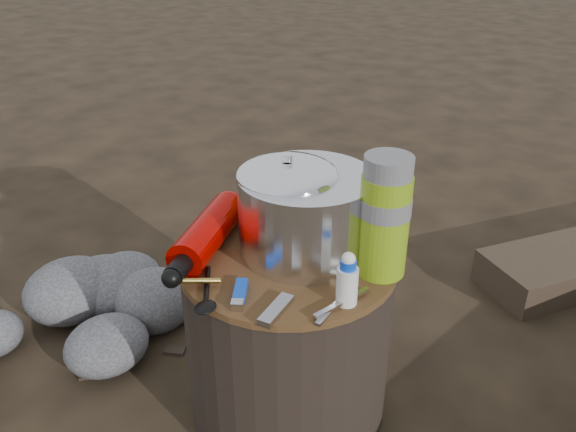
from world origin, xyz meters
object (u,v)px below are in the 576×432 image
at_px(camping_pot, 287,206).
at_px(stump, 288,336).
at_px(travel_mug, 374,216).
at_px(fuel_bottle, 208,233).
at_px(thermos, 384,217).

bearing_deg(camping_pot, stump, -59.68).
bearing_deg(travel_mug, camping_pot, -145.85).
distance_m(fuel_bottle, thermos, 0.35).
xyz_separation_m(camping_pot, travel_mug, (0.14, 0.10, -0.03)).
xyz_separation_m(fuel_bottle, thermos, (0.33, 0.08, 0.08)).
distance_m(stump, fuel_bottle, 0.28).
bearing_deg(fuel_bottle, travel_mug, 19.17).
distance_m(camping_pot, travel_mug, 0.18).
height_order(camping_pot, travel_mug, camping_pot).
bearing_deg(travel_mug, fuel_bottle, -148.62).
bearing_deg(stump, camping_pot, 120.32).
relative_size(stump, travel_mug, 3.46).
relative_size(camping_pot, travel_mug, 1.56).
bearing_deg(camping_pot, travel_mug, 34.15).
distance_m(camping_pot, fuel_bottle, 0.17).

